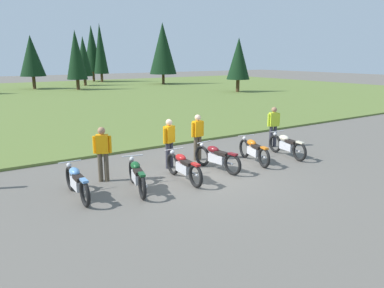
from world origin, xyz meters
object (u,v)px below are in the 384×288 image
(motorcycle_red, at_px, (183,167))
(motorcycle_british_green, at_px, (137,175))
(rider_checking_bike, at_px, (169,140))
(rider_with_back_turned, at_px, (103,151))
(motorcycle_sky_blue, at_px, (77,182))
(motorcycle_maroon, at_px, (217,157))
(motorcycle_cream, at_px, (287,145))
(rider_near_row_end, at_px, (273,124))
(motorcycle_orange, at_px, (254,150))
(rider_in_hivis_vest, at_px, (198,134))

(motorcycle_red, bearing_deg, motorcycle_british_green, 179.77)
(rider_checking_bike, xyz_separation_m, rider_with_back_turned, (-2.36, -0.12, 0.00))
(motorcycle_sky_blue, bearing_deg, motorcycle_red, -6.86)
(motorcycle_maroon, height_order, rider_with_back_turned, rider_with_back_turned)
(motorcycle_maroon, height_order, motorcycle_cream, same)
(motorcycle_red, relative_size, rider_near_row_end, 1.26)
(motorcycle_sky_blue, xyz_separation_m, rider_checking_bike, (3.42, 1.02, 0.51))
(motorcycle_sky_blue, height_order, motorcycle_red, same)
(motorcycle_cream, bearing_deg, motorcycle_red, -177.30)
(motorcycle_maroon, relative_size, motorcycle_cream, 1.00)
(motorcycle_british_green, relative_size, rider_checking_bike, 1.23)
(motorcycle_cream, relative_size, rider_near_row_end, 1.25)
(motorcycle_maroon, height_order, rider_checking_bike, rider_checking_bike)
(rider_near_row_end, bearing_deg, motorcycle_sky_blue, -171.79)
(motorcycle_maroon, xyz_separation_m, rider_with_back_turned, (-3.52, 0.98, 0.51))
(motorcycle_orange, height_order, rider_in_hivis_vest, rider_in_hivis_vest)
(motorcycle_sky_blue, distance_m, motorcycle_british_green, 1.61)
(motorcycle_red, distance_m, motorcycle_orange, 3.16)
(motorcycle_british_green, bearing_deg, rider_checking_bike, 36.79)
(motorcycle_sky_blue, xyz_separation_m, motorcycle_british_green, (1.57, -0.37, 0.00))
(motorcycle_british_green, xyz_separation_m, motorcycle_red, (1.54, -0.01, 0.00))
(motorcycle_british_green, bearing_deg, rider_near_row_end, 12.95)
(motorcycle_sky_blue, relative_size, motorcycle_cream, 1.00)
(motorcycle_british_green, xyz_separation_m, rider_with_back_turned, (-0.50, 1.27, 0.51))
(rider_near_row_end, height_order, rider_in_hivis_vest, same)
(motorcycle_orange, bearing_deg, motorcycle_sky_blue, 179.47)
(rider_with_back_turned, bearing_deg, rider_in_hivis_vest, 6.30)
(motorcycle_red, distance_m, rider_in_hivis_vest, 2.42)
(rider_in_hivis_vest, bearing_deg, rider_checking_bike, -167.83)
(motorcycle_orange, height_order, rider_near_row_end, rider_near_row_end)
(rider_near_row_end, bearing_deg, motorcycle_cream, -116.16)
(rider_in_hivis_vest, bearing_deg, motorcycle_sky_blue, -164.66)
(motorcycle_red, bearing_deg, rider_near_row_end, 16.52)
(motorcycle_sky_blue, xyz_separation_m, motorcycle_red, (3.11, -0.37, 0.00))
(motorcycle_maroon, relative_size, rider_with_back_turned, 1.25)
(motorcycle_orange, relative_size, rider_near_row_end, 1.24)
(rider_checking_bike, height_order, rider_near_row_end, same)
(motorcycle_british_green, bearing_deg, motorcycle_orange, 3.79)
(motorcycle_red, distance_m, rider_with_back_turned, 2.46)
(motorcycle_british_green, bearing_deg, rider_with_back_turned, 111.68)
(motorcycle_sky_blue, distance_m, motorcycle_red, 3.13)
(motorcycle_red, bearing_deg, rider_with_back_turned, 148.04)
(motorcycle_orange, distance_m, rider_near_row_end, 2.65)
(motorcycle_red, bearing_deg, motorcycle_maroon, 11.34)
(rider_in_hivis_vest, bearing_deg, motorcycle_cream, -25.49)
(rider_in_hivis_vest, bearing_deg, motorcycle_red, -134.68)
(rider_with_back_turned, bearing_deg, motorcycle_orange, -10.47)
(motorcycle_british_green, bearing_deg, motorcycle_red, -0.23)
(motorcycle_red, height_order, rider_checking_bike, rider_checking_bike)
(motorcycle_orange, distance_m, rider_with_back_turned, 5.29)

